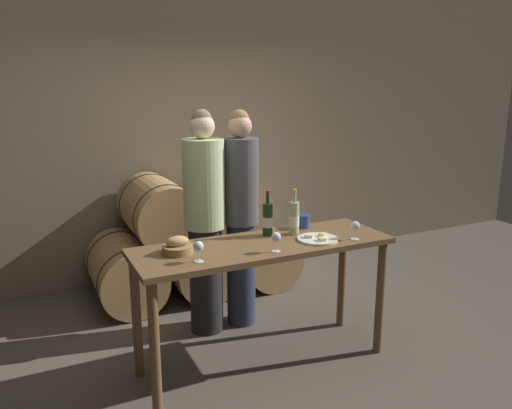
% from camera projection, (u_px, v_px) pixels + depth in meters
% --- Properties ---
extents(ground_plane, '(10.00, 10.00, 0.00)m').
position_uv_depth(ground_plane, '(263.00, 362.00, 3.68)').
color(ground_plane, '#564F44').
extents(stone_wall_back, '(10.00, 0.12, 3.20)m').
position_uv_depth(stone_wall_back, '(172.00, 124.00, 5.15)').
color(stone_wall_back, '#7F705B').
rests_on(stone_wall_back, ground_plane).
extents(barrel_stack, '(1.97, 0.94, 1.16)m').
position_uv_depth(barrel_stack, '(194.00, 240.00, 4.88)').
color(barrel_stack, tan).
rests_on(barrel_stack, ground_plane).
extents(tasting_table, '(1.83, 0.61, 0.92)m').
position_uv_depth(tasting_table, '(264.00, 261.00, 3.50)').
color(tasting_table, brown).
rests_on(tasting_table, ground_plane).
extents(person_left, '(0.33, 0.33, 1.82)m').
position_uv_depth(person_left, '(205.00, 222.00, 3.97)').
color(person_left, '#232326').
rests_on(person_left, ground_plane).
extents(person_right, '(0.29, 0.29, 1.81)m').
position_uv_depth(person_right, '(241.00, 216.00, 4.10)').
color(person_right, '#2D334C').
rests_on(person_right, ground_plane).
extents(wine_bottle_red, '(0.08, 0.08, 0.33)m').
position_uv_depth(wine_bottle_red, '(268.00, 219.00, 3.63)').
color(wine_bottle_red, '#193819').
rests_on(wine_bottle_red, tasting_table).
extents(wine_bottle_white, '(0.08, 0.08, 0.34)m').
position_uv_depth(wine_bottle_white, '(294.00, 218.00, 3.65)').
color(wine_bottle_white, '#ADBC7F').
rests_on(wine_bottle_white, tasting_table).
extents(blue_crock, '(0.11, 0.11, 0.10)m').
position_uv_depth(blue_crock, '(303.00, 221.00, 3.83)').
color(blue_crock, navy).
rests_on(blue_crock, tasting_table).
extents(bread_basket, '(0.20, 0.20, 0.12)m').
position_uv_depth(bread_basket, '(177.00, 247.00, 3.25)').
color(bread_basket, olive).
rests_on(bread_basket, tasting_table).
extents(cheese_plate, '(0.29, 0.29, 0.04)m').
position_uv_depth(cheese_plate, '(318.00, 239.00, 3.53)').
color(cheese_plate, white).
rests_on(cheese_plate, tasting_table).
extents(wine_glass_far_left, '(0.07, 0.07, 0.13)m').
position_uv_depth(wine_glass_far_left, '(198.00, 247.00, 3.08)').
color(wine_glass_far_left, white).
rests_on(wine_glass_far_left, tasting_table).
extents(wine_glass_left, '(0.07, 0.07, 0.13)m').
position_uv_depth(wine_glass_left, '(276.00, 238.00, 3.26)').
color(wine_glass_left, white).
rests_on(wine_glass_left, tasting_table).
extents(wine_glass_center, '(0.07, 0.07, 0.13)m').
position_uv_depth(wine_glass_center, '(355.00, 226.00, 3.53)').
color(wine_glass_center, white).
rests_on(wine_glass_center, tasting_table).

